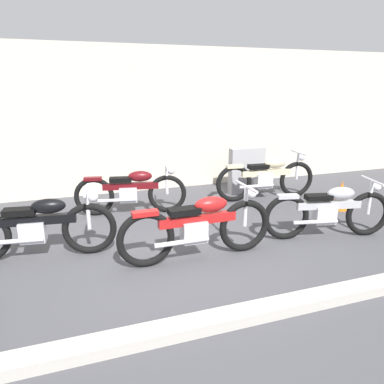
{
  "coord_description": "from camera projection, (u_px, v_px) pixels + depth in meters",
  "views": [
    {
      "loc": [
        -1.32,
        -4.23,
        2.26
      ],
      "look_at": [
        0.52,
        1.22,
        0.55
      ],
      "focal_mm": 33.42,
      "sensor_mm": 36.0,
      "label": 1
    }
  ],
  "objects": [
    {
      "name": "stone_marker",
      "position": [
        246.0,
        170.0,
        7.77
      ],
      "size": [
        0.79,
        0.21,
        0.99
      ],
      "primitive_type": "cube",
      "rotation": [
        0.0,
        0.0,
        0.01
      ],
      "color": "#9E9EA3",
      "rests_on": "ground_plane"
    },
    {
      "name": "ground_plane",
      "position": [
        184.0,
        258.0,
        4.89
      ],
      "size": [
        40.0,
        40.0,
        0.0
      ],
      "primitive_type": "plane",
      "color": "#47474C"
    },
    {
      "name": "motorcycle_cream",
      "position": [
        267.0,
        177.0,
        7.32
      ],
      "size": [
        2.15,
        0.6,
        0.96
      ],
      "rotation": [
        0.0,
        0.0,
        -0.08
      ],
      "color": "black",
      "rests_on": "ground_plane"
    },
    {
      "name": "motorcycle_red",
      "position": [
        199.0,
        226.0,
        4.76
      ],
      "size": [
        2.16,
        0.6,
        0.97
      ],
      "rotation": [
        0.0,
        0.0,
        0.01
      ],
      "color": "black",
      "rests_on": "ground_plane"
    },
    {
      "name": "building_wall",
      "position": [
        134.0,
        121.0,
        7.72
      ],
      "size": [
        18.0,
        0.3,
        3.08
      ],
      "primitive_type": "cube",
      "color": "beige",
      "rests_on": "ground_plane"
    },
    {
      "name": "traffic_cone",
      "position": [
        341.0,
        195.0,
        6.76
      ],
      "size": [
        0.32,
        0.32,
        0.55
      ],
      "primitive_type": "cone",
      "color": "orange",
      "rests_on": "ground_plane"
    },
    {
      "name": "motorcycle_silver",
      "position": [
        329.0,
        210.0,
        5.44
      ],
      "size": [
        1.99,
        0.67,
        0.91
      ],
      "rotation": [
        0.0,
        0.0,
        -0.21
      ],
      "color": "black",
      "rests_on": "ground_plane"
    },
    {
      "name": "curb_strip",
      "position": [
        229.0,
        318.0,
        3.53
      ],
      "size": [
        18.0,
        0.24,
        0.12
      ],
      "primitive_type": "cube",
      "color": "#B7B2A8",
      "rests_on": "ground_plane"
    },
    {
      "name": "motorcycle_black",
      "position": [
        38.0,
        227.0,
        4.77
      ],
      "size": [
        2.1,
        0.59,
        0.94
      ],
      "rotation": [
        0.0,
        0.0,
        -0.12
      ],
      "color": "black",
      "rests_on": "ground_plane"
    },
    {
      "name": "motorcycle_maroon",
      "position": [
        132.0,
        191.0,
        6.46
      ],
      "size": [
        2.0,
        0.64,
        0.9
      ],
      "rotation": [
        0.0,
        0.0,
        -0.19
      ],
      "color": "black",
      "rests_on": "ground_plane"
    }
  ]
}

